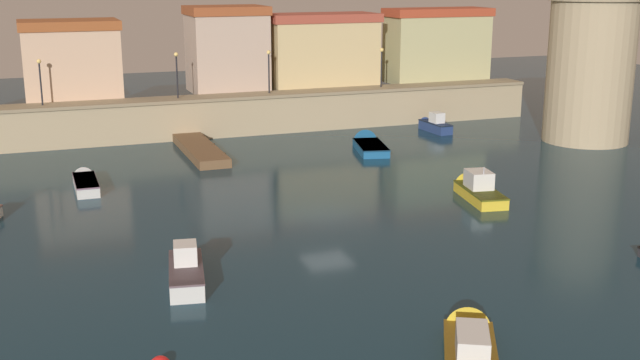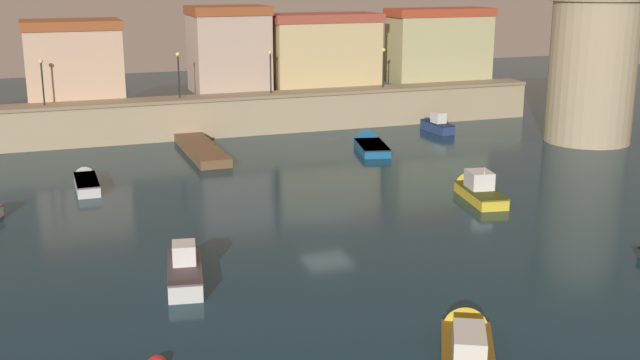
% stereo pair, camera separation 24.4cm
% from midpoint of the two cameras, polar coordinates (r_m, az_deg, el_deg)
% --- Properties ---
extents(ground_plane, '(131.88, 131.88, 0.00)m').
position_cam_midpoint_polar(ground_plane, '(42.19, 0.34, -2.63)').
color(ground_plane, '#112D3D').
extents(quay_wall, '(53.65, 2.78, 3.13)m').
position_cam_midpoint_polar(quay_wall, '(63.50, -7.10, 4.61)').
color(quay_wall, tan).
rests_on(quay_wall, ground).
extents(old_town_backdrop, '(51.94, 5.30, 6.94)m').
position_cam_midpoint_polar(old_town_backdrop, '(66.27, -7.78, 8.94)').
color(old_town_backdrop, tan).
rests_on(old_town_backdrop, ground).
extents(fortress_tower, '(6.82, 6.82, 11.27)m').
position_cam_midpoint_polar(fortress_tower, '(63.35, 18.62, 7.71)').
color(fortress_tower, tan).
rests_on(fortress_tower, ground).
extents(pier_dock, '(2.14, 9.76, 0.70)m').
position_cam_midpoint_polar(pier_dock, '(57.22, -8.66, 2.14)').
color(pier_dock, brown).
rests_on(pier_dock, ground).
extents(quay_lamp_0, '(0.32, 0.32, 3.33)m').
position_cam_midpoint_polar(quay_lamp_0, '(61.33, -19.45, 7.11)').
color(quay_lamp_0, black).
rests_on(quay_lamp_0, quay_wall).
extents(quay_lamp_1, '(0.32, 0.32, 3.48)m').
position_cam_midpoint_polar(quay_lamp_1, '(62.26, -10.30, 7.88)').
color(quay_lamp_1, black).
rests_on(quay_lamp_1, quay_wall).
extents(quay_lamp_2, '(0.32, 0.32, 3.39)m').
position_cam_midpoint_polar(quay_lamp_2, '(63.94, -3.78, 8.21)').
color(quay_lamp_2, black).
rests_on(quay_lamp_2, quay_wall).
extents(quay_lamp_3, '(0.32, 0.32, 3.26)m').
position_cam_midpoint_polar(quay_lamp_3, '(67.39, 4.31, 8.46)').
color(quay_lamp_3, black).
rests_on(quay_lamp_3, quay_wall).
extents(moored_boat_0, '(1.32, 5.29, 1.20)m').
position_cam_midpoint_polar(moored_boat_0, '(49.98, -16.55, -0.08)').
color(moored_boat_0, silver).
rests_on(moored_boat_0, ground).
extents(moored_boat_1, '(1.36, 4.46, 1.75)m').
position_cam_midpoint_polar(moored_boat_1, '(65.52, 7.93, 3.96)').
color(moored_boat_1, navy).
rests_on(moored_boat_1, ground).
extents(moored_boat_3, '(3.10, 6.05, 1.78)m').
position_cam_midpoint_polar(moored_boat_3, '(58.51, 3.30, 2.57)').
color(moored_boat_3, '#195689').
rests_on(moored_boat_3, ground).
extents(moored_boat_4, '(4.87, 7.13, 1.98)m').
position_cam_midpoint_polar(moored_boat_4, '(27.79, 10.40, -11.54)').
color(moored_boat_4, gold).
rests_on(moored_boat_4, ground).
extents(moored_boat_7, '(2.50, 5.83, 2.43)m').
position_cam_midpoint_polar(moored_boat_7, '(46.69, 10.84, -0.54)').
color(moored_boat_7, gold).
rests_on(moored_boat_7, ground).
extents(moored_boat_8, '(2.23, 5.48, 1.89)m').
position_cam_midpoint_polar(moored_boat_8, '(34.27, -9.75, -6.10)').
color(moored_boat_8, silver).
rests_on(moored_boat_8, ground).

